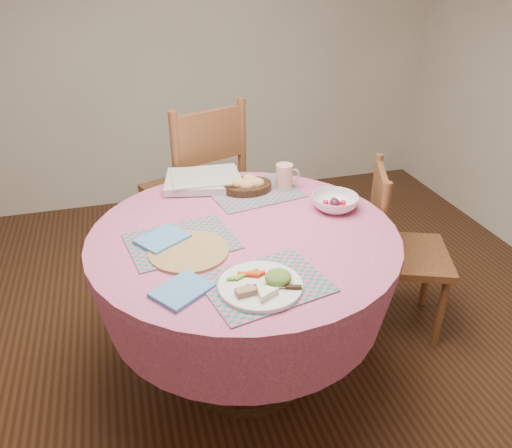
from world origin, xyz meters
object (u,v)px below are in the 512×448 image
Objects in this scene: dinner_plate at (263,284)px; bread_bowl at (248,185)px; dining_table at (245,273)px; fruit_bowl at (335,203)px; wicker_trivet at (189,251)px; chair_right at (399,248)px; chair_back at (199,187)px; latte_mug at (285,176)px.

bread_bowl is at bearing 78.64° from dinner_plate.
fruit_bowl is (0.43, 0.09, 0.23)m from dining_table.
chair_right is at bearing 12.61° from wicker_trivet.
chair_back is at bearing 89.70° from dinner_plate.
fruit_bowl is (-0.39, -0.05, 0.33)m from chair_right.
latte_mug is at bearing 50.17° from dining_table.
bread_bowl is at bearing 173.21° from latte_mug.
dinner_plate is 2.40× the size of latte_mug.
dinner_plate is (-0.86, -0.53, 0.32)m from chair_right.
bread_bowl reaches higher than dinner_plate.
dinner_plate is at bearing 69.76° from chair_back.
dining_table is 0.52m from latte_mug.
chair_back is at bearing 119.32° from latte_mug.
chair_right is (0.82, 0.14, -0.10)m from dining_table.
fruit_bowl is at bearing 15.32° from wicker_trivet.
bread_bowl is (0.15, 0.75, 0.01)m from dinner_plate.
bread_bowl is 0.42m from fruit_bowl.
dining_table is at bearing -168.19° from fruit_bowl.
dining_table is at bearing -129.83° from latte_mug.
wicker_trivet is (-0.21, -1.01, 0.20)m from chair_back.
chair_back is at bearing 104.81° from bread_bowl.
chair_right is 0.81m from bread_bowl.
chair_right reaches higher than fruit_bowl.
wicker_trivet is at bearing -164.68° from fruit_bowl.
latte_mug is at bearing 118.90° from fruit_bowl.
fruit_bowl reaches higher than wicker_trivet.
dinner_plate reaches higher than dining_table.
dining_table is at bearing -107.28° from bread_bowl.
chair_right is at bearing 9.95° from dining_table.
wicker_trivet is at bearing -140.13° from latte_mug.
dining_table is at bearing 21.39° from wicker_trivet.
dining_table is 5.39× the size of bread_bowl.
wicker_trivet is 1.06× the size of dinner_plate.
wicker_trivet is 2.56× the size of latte_mug.
dining_table is 1.17× the size of chair_back.
chair_right is at bearing 118.06° from chair_back.
fruit_bowl reaches higher than dinner_plate.
latte_mug is at bearing -6.79° from bread_bowl.
dining_table is 0.32m from wicker_trivet.
bread_bowl is (0.14, -0.55, 0.23)m from chair_back.
latte_mug is (-0.54, 0.20, 0.36)m from chair_right.
wicker_trivet is at bearing 123.99° from dinner_plate.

